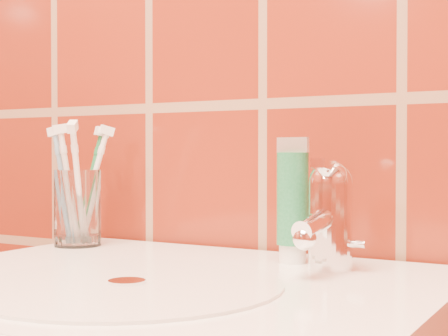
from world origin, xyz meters
The scene contains 8 objects.
glass_tumbler centered at (-0.24, 1.10, 0.90)m, with size 0.06×0.06×0.10m, color white.
toothpaste_tube centered at (0.08, 1.12, 0.92)m, with size 0.04×0.04×0.15m.
faucet centered at (0.14, 1.09, 0.91)m, with size 0.05×0.11×0.12m.
toothbrush_0 centered at (-0.25, 1.10, 0.93)m, with size 0.06×0.02×0.17m, color #78ADD5, non-canonical shape.
toothbrush_1 centered at (-0.21, 1.08, 0.93)m, with size 0.05×0.08×0.17m, color white, non-canonical shape.
toothbrush_2 centered at (-0.24, 1.09, 0.93)m, with size 0.04×0.04×0.17m, color silver, non-canonical shape.
toothbrush_3 centered at (-0.23, 1.13, 0.93)m, with size 0.04×0.06×0.17m, color #1D6F3C, non-canonical shape.
toothbrush_4 centered at (-0.23, 1.13, 0.93)m, with size 0.05×0.06×0.17m, color white, non-canonical shape.
Camera 1 is at (0.40, 0.39, 0.98)m, focal length 55.00 mm.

